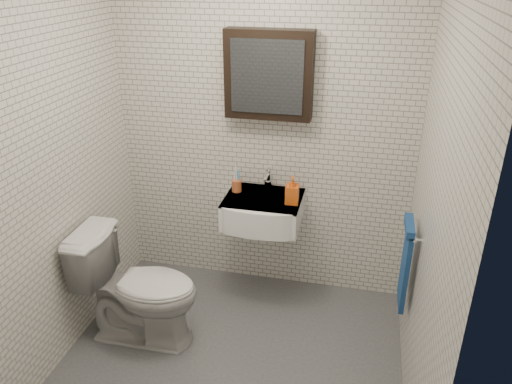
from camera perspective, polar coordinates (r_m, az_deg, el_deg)
ground at (r=3.48m, az=-2.92°, el=-18.79°), size 2.20×2.00×0.01m
room_shell at (r=2.68m, az=-3.60°, el=4.34°), size 2.22×2.02×2.51m
washbasin at (r=3.61m, az=0.71°, el=-2.23°), size 0.55×0.50×0.20m
faucet at (r=3.71m, az=1.36°, el=1.35°), size 0.06×0.20×0.15m
mirror_cabinet at (r=3.47m, az=1.48°, el=13.24°), size 0.60×0.15×0.60m
towel_rail at (r=3.24m, az=16.78°, el=-7.49°), size 0.09×0.30×0.58m
toothbrush_cup at (r=3.68m, az=-2.22°, el=0.80°), size 0.08×0.08×0.20m
soap_bottle at (r=3.48m, az=4.17°, el=0.24°), size 0.10×0.10×0.20m
toilet at (r=3.50m, az=-13.21°, el=-10.59°), size 0.80×0.46×0.82m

